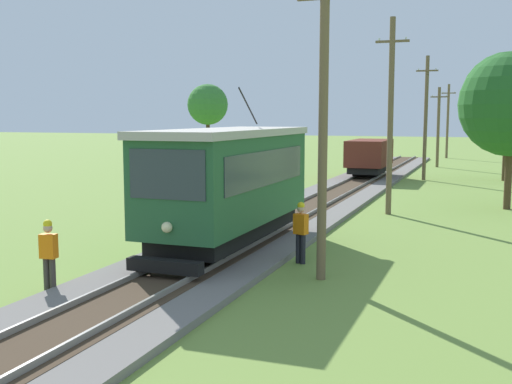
{
  "coord_description": "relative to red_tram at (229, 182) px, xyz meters",
  "views": [
    {
      "loc": [
        7.44,
        -3.46,
        4.2
      ],
      "look_at": [
        0.7,
        14.72,
        1.86
      ],
      "focal_mm": 44.06,
      "sensor_mm": 36.0,
      "label": 1
    }
  ],
  "objects": [
    {
      "name": "red_tram",
      "position": [
        0.0,
        0.0,
        0.0
      ],
      "size": [
        2.6,
        8.54,
        4.79
      ],
      "color": "#235633",
      "rests_on": "rail_right"
    },
    {
      "name": "utility_pole_far",
      "position": [
        3.49,
        25.01,
        1.96
      ],
      "size": [
        1.4,
        0.47,
        8.12
      ],
      "color": "brown",
      "rests_on": "ground"
    },
    {
      "name": "utility_pole_near_tram",
      "position": [
        3.49,
        -2.18,
        1.95
      ],
      "size": [
        1.4,
        0.32,
        8.09
      ],
      "color": "brown",
      "rests_on": "ground"
    },
    {
      "name": "tree_right_far",
      "position": [
        8.33,
        12.71,
        2.51
      ],
      "size": [
        4.62,
        4.62,
        7.02
      ],
      "color": "#4C3823",
      "rests_on": "ground"
    },
    {
      "name": "freight_car",
      "position": [
        -0.0,
        24.19,
        -0.64
      ],
      "size": [
        2.4,
        5.2,
        2.31
      ],
      "color": "maroon",
      "rests_on": "rail_right"
    },
    {
      "name": "track_worker",
      "position": [
        -2.23,
        -5.76,
        -1.21
      ],
      "size": [
        0.4,
        0.28,
        1.78
      ],
      "rotation": [
        0.0,
        0.0,
        -1.46
      ],
      "color": "#38332D",
      "rests_on": "ground"
    },
    {
      "name": "utility_pole_distant",
      "position": [
        3.49,
        36.13,
        1.18
      ],
      "size": [
        1.4,
        0.47,
        6.56
      ],
      "color": "brown",
      "rests_on": "ground"
    },
    {
      "name": "utility_pole_mid",
      "position": [
        3.49,
        9.33,
        2.06
      ],
      "size": [
        1.4,
        0.3,
        8.3
      ],
      "color": "brown",
      "rests_on": "ground"
    },
    {
      "name": "tree_left_far",
      "position": [
        -14.43,
        29.85,
        2.93
      ],
      "size": [
        3.35,
        3.35,
        6.84
      ],
      "color": "#4C3823",
      "rests_on": "ground"
    },
    {
      "name": "tree_left_near",
      "position": [
        8.48,
        26.25,
        3.19
      ],
      "size": [
        5.89,
        5.89,
        8.33
      ],
      "color": "#4C3823",
      "rests_on": "ground"
    },
    {
      "name": "utility_pole_horizon",
      "position": [
        3.49,
        48.32,
        1.59
      ],
      "size": [
        1.4,
        0.35,
        7.38
      ],
      "color": "brown",
      "rests_on": "ground"
    },
    {
      "name": "second_worker",
      "position": [
        2.51,
        -0.74,
        -1.21
      ],
      "size": [
        0.44,
        0.35,
        1.78
      ],
      "rotation": [
        0.0,
        0.0,
        1.26
      ],
      "color": "black",
      "rests_on": "ground"
    }
  ]
}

